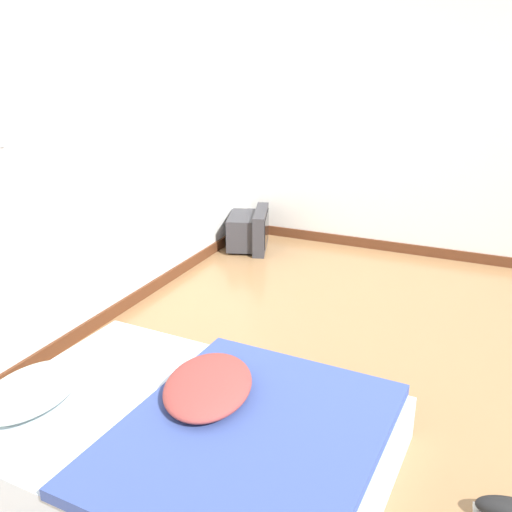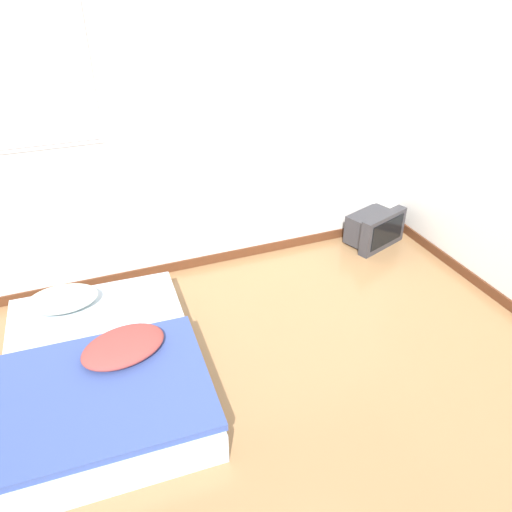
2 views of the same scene
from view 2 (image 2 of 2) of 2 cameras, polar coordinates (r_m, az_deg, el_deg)
name	(u,v)px [view 2 (image 2 of 2)]	position (r m, az deg, el deg)	size (l,w,h in m)	color
wall_back	(146,134)	(4.13, -12.46, 13.51)	(7.45, 0.08, 2.60)	silver
mattress_bed	(102,367)	(3.57, -17.16, -12.07)	(1.32, 1.82, 0.36)	silver
crt_tv	(374,228)	(5.09, 13.37, 3.11)	(0.61, 0.50, 0.36)	#333338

